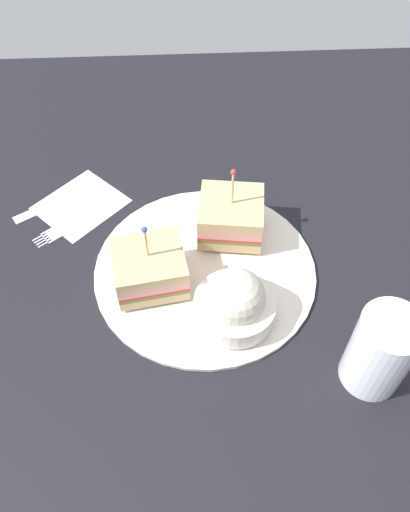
% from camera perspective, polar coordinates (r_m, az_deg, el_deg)
% --- Properties ---
extents(ground_plane, '(1.04, 1.04, 0.02)m').
position_cam_1_polar(ground_plane, '(0.65, 0.00, -2.21)').
color(ground_plane, black).
extents(plate, '(0.28, 0.28, 0.01)m').
position_cam_1_polar(plate, '(0.64, 0.00, -1.41)').
color(plate, silver).
rests_on(plate, ground_plane).
extents(sandwich_half_front, '(0.09, 0.09, 0.10)m').
position_cam_1_polar(sandwich_half_front, '(0.65, 2.92, 4.45)').
color(sandwich_half_front, tan).
rests_on(sandwich_half_front, plate).
extents(sandwich_half_back, '(0.09, 0.09, 0.10)m').
position_cam_1_polar(sandwich_half_back, '(0.61, -6.23, -1.32)').
color(sandwich_half_back, tan).
rests_on(sandwich_half_back, plate).
extents(coleslaw_bowl, '(0.09, 0.09, 0.07)m').
position_cam_1_polar(coleslaw_bowl, '(0.57, 3.38, -5.14)').
color(coleslaw_bowl, silver).
rests_on(coleslaw_bowl, plate).
extents(drink_glass, '(0.06, 0.06, 0.10)m').
position_cam_1_polar(drink_glass, '(0.56, 18.93, -10.39)').
color(drink_glass, '#B74C33').
rests_on(drink_glass, ground_plane).
extents(napkin, '(0.15, 0.14, 0.00)m').
position_cam_1_polar(napkin, '(0.74, -13.77, 5.65)').
color(napkin, beige).
rests_on(napkin, ground_plane).
extents(fork, '(0.08, 0.10, 0.00)m').
position_cam_1_polar(fork, '(0.71, -15.45, 3.14)').
color(fork, silver).
rests_on(fork, ground_plane).
extents(knife, '(0.07, 0.11, 0.00)m').
position_cam_1_polar(knife, '(0.75, -16.91, 5.57)').
color(knife, silver).
rests_on(knife, ground_plane).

